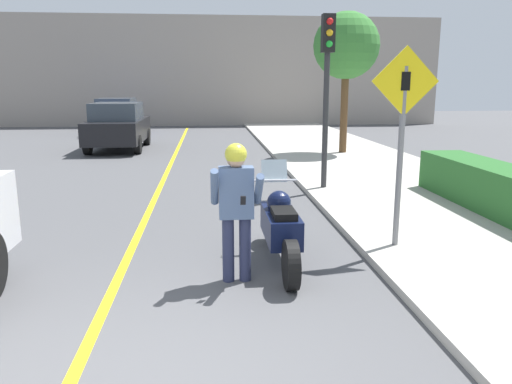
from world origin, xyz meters
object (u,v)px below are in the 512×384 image
object	(u,v)px
crossing_sign	(402,129)
parked_car_blue	(118,116)
parked_car_black	(118,126)
motorcycle	(280,227)
street_tree	(346,47)
person_biker	(236,199)
traffic_light	(327,69)

from	to	relation	value
crossing_sign	parked_car_blue	xyz separation A→B (m)	(-6.88, 18.13, -0.87)
parked_car_blue	parked_car_black	bearing A→B (deg)	-80.08
motorcycle	crossing_sign	size ratio (longest dim) A/B	0.85
crossing_sign	street_tree	size ratio (longest dim) A/B	0.60
motorcycle	person_biker	xyz separation A→B (m)	(-0.60, -0.55, 0.51)
street_tree	crossing_sign	bearing A→B (deg)	-100.89
person_biker	parked_car_blue	world-z (taller)	parked_car_blue
person_biker	parked_car_black	distance (m)	13.25
street_tree	parked_car_black	world-z (taller)	street_tree
parked_car_black	parked_car_blue	world-z (taller)	same
crossing_sign	parked_car_black	bearing A→B (deg)	115.91
traffic_light	parked_car_blue	distance (m)	15.74
crossing_sign	parked_car_blue	size ratio (longest dim) A/B	0.64
crossing_sign	street_tree	distance (m)	10.03
crossing_sign	traffic_light	world-z (taller)	traffic_light
traffic_light	street_tree	xyz separation A→B (m)	(1.95, 5.65, 0.87)
traffic_light	street_tree	distance (m)	6.04
crossing_sign	parked_car_black	xyz separation A→B (m)	(-5.80, 11.93, -0.87)
motorcycle	street_tree	xyz separation A→B (m)	(3.54, 9.99, 3.00)
motorcycle	parked_car_black	bearing A→B (deg)	108.65
person_biker	parked_car_black	size ratio (longest dim) A/B	0.39
parked_car_black	motorcycle	bearing A→B (deg)	-71.35
crossing_sign	parked_car_black	distance (m)	13.29
parked_car_black	traffic_light	bearing A→B (deg)	-54.11
traffic_light	street_tree	size ratio (longest dim) A/B	0.81
crossing_sign	traffic_light	bearing A→B (deg)	91.18
street_tree	parked_car_blue	size ratio (longest dim) A/B	1.07
parked_car_blue	street_tree	bearing A→B (deg)	-43.98
motorcycle	traffic_light	size ratio (longest dim) A/B	0.63
parked_car_black	street_tree	bearing A→B (deg)	-16.31
motorcycle	crossing_sign	bearing A→B (deg)	9.97
parked_car_blue	motorcycle	bearing A→B (deg)	-74.21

